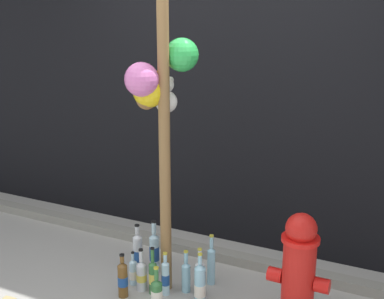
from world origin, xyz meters
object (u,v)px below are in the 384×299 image
object	(u,v)px
bottle_4	(165,277)
bottle_6	(200,277)
bottle_10	(157,294)
bottle_3	(211,264)
bottle_0	(154,252)
bottle_7	(138,252)
bottle_9	(123,279)
memorial_post	(159,61)
bottle_2	(186,275)
bottle_8	(133,272)
fire_hydrant	(299,271)
bottle_5	(142,275)
bottle_11	(153,276)
bottle_1	(200,286)

from	to	relation	value
bottle_4	bottle_6	bearing A→B (deg)	20.41
bottle_10	bottle_3	bearing A→B (deg)	68.64
bottle_0	bottle_10	bearing A→B (deg)	-57.78
bottle_7	bottle_9	world-z (taller)	bottle_7
bottle_0	bottle_7	size ratio (longest dim) A/B	1.12
memorial_post	bottle_2	size ratio (longest dim) A/B	8.74
bottle_8	bottle_9	bearing A→B (deg)	-81.64
bottle_7	bottle_9	distance (m)	0.41
bottle_6	bottle_10	size ratio (longest dim) A/B	1.16
fire_hydrant	bottle_9	size ratio (longest dim) A/B	2.36
bottle_5	bottle_6	xyz separation A→B (m)	(0.43, 0.12, 0.03)
bottle_9	bottle_7	bearing A→B (deg)	106.70
bottle_8	bottle_10	distance (m)	0.40
bottle_0	bottle_3	distance (m)	0.48
fire_hydrant	bottle_11	world-z (taller)	fire_hydrant
fire_hydrant	memorial_post	bearing A→B (deg)	176.95
bottle_6	bottle_5	bearing A→B (deg)	-164.72
fire_hydrant	bottle_6	distance (m)	0.77
bottle_3	bottle_11	distance (m)	0.46
bottle_2	bottle_8	xyz separation A→B (m)	(-0.41, -0.09, -0.03)
bottle_1	bottle_0	bearing A→B (deg)	152.40
bottle_1	bottle_11	bearing A→B (deg)	-179.11
fire_hydrant	bottle_2	distance (m)	0.89
memorial_post	bottle_5	size ratio (longest dim) A/B	8.63
bottle_11	bottle_2	bearing A→B (deg)	33.55
bottle_9	fire_hydrant	bearing A→B (deg)	9.85
bottle_4	bottle_9	world-z (taller)	bottle_9
fire_hydrant	bottle_0	world-z (taller)	fire_hydrant
bottle_5	bottle_6	world-z (taller)	bottle_6
memorial_post	bottle_4	bearing A→B (deg)	-51.56
bottle_8	bottle_4	bearing A→B (deg)	-2.78
bottle_0	bottle_10	world-z (taller)	bottle_0
bottle_5	bottle_7	bearing A→B (deg)	127.16
fire_hydrant	bottle_7	size ratio (longest dim) A/B	2.04
bottle_2	bottle_6	distance (m)	0.12
bottle_0	bottle_11	bearing A→B (deg)	-61.38
bottle_8	memorial_post	bearing A→B (deg)	23.66
bottle_3	bottle_1	bearing A→B (deg)	-80.08
bottle_8	bottle_11	distance (m)	0.21
fire_hydrant	bottle_4	distance (m)	1.00
bottle_8	bottle_2	bearing A→B (deg)	12.30
bottle_5	memorial_post	bearing A→B (deg)	51.44
bottle_0	bottle_2	distance (m)	0.39
fire_hydrant	bottle_2	world-z (taller)	fire_hydrant
bottle_5	bottle_6	size ratio (longest dim) A/B	0.87
bottle_8	bottle_11	xyz separation A→B (m)	(0.20, -0.05, 0.04)
bottle_6	bottle_2	bearing A→B (deg)	172.89
bottle_1	bottle_3	bearing A→B (deg)	99.92
bottle_10	fire_hydrant	bearing A→B (deg)	15.46
fire_hydrant	bottle_0	bearing A→B (deg)	170.37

